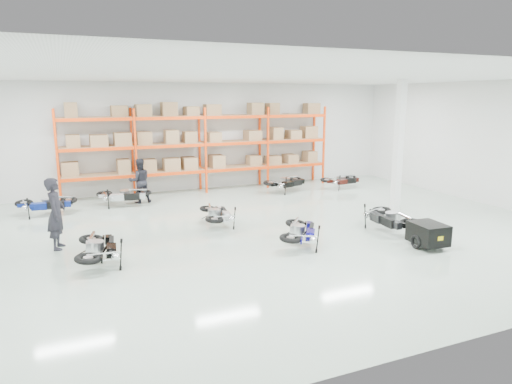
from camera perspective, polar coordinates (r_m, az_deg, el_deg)
name	(u,v)px	position (r m, az deg, el deg)	size (l,w,h in m)	color
room	(266,156)	(13.18, 1.24, 4.53)	(18.00, 18.00, 18.00)	#A9BDAB
pallet_rack	(202,138)	(19.22, -6.73, 6.76)	(11.28, 0.98, 3.62)	#FF430D
structural_column	(398,147)	(16.40, 17.38, 5.43)	(0.25, 0.25, 4.50)	white
moto_blue_centre	(301,228)	(12.20, 5.65, -4.45)	(0.75, 1.69, 1.03)	#0A0854
moto_silver_left	(217,211)	(14.04, -4.84, -2.37)	(0.71, 1.61, 0.98)	silver
moto_black_far_left	(99,244)	(11.41, -19.02, -6.13)	(0.77, 1.74, 1.06)	black
moto_touring_right	(389,214)	(14.00, 16.27, -2.64)	(0.79, 1.78, 1.09)	black
trailer	(428,234)	(12.89, 20.70, -4.90)	(0.83, 1.58, 0.66)	black
moto_back_a	(45,200)	(16.86, -24.82, -0.96)	(0.75, 1.68, 1.03)	navy
moto_back_b	(123,192)	(17.31, -16.27, -0.02)	(0.75, 1.68, 1.03)	#B1B6BB
moto_back_c	(286,180)	(19.12, 3.81, 1.55)	(0.76, 1.71, 1.05)	black
moto_back_d	(342,178)	(20.13, 10.67, 1.77)	(0.70, 1.58, 0.97)	#380F0B
person_left	(56,214)	(12.95, -23.72, -2.49)	(0.69, 0.45, 1.89)	black
person_back	(140,181)	(17.63, -14.34, 1.37)	(0.81, 0.63, 1.67)	black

